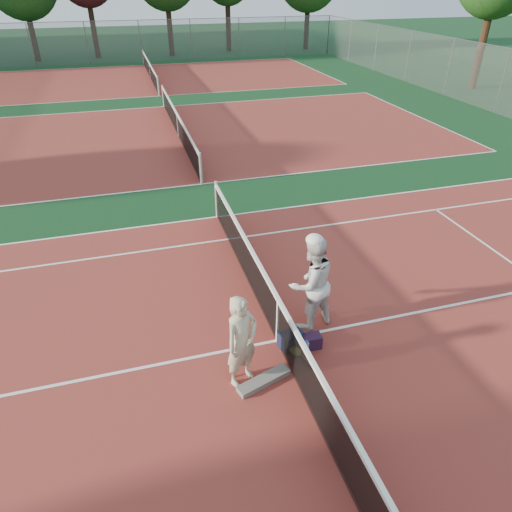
{
  "coord_description": "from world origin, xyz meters",
  "views": [
    {
      "loc": [
        -2.24,
        -6.23,
        6.03
      ],
      "look_at": [
        0.0,
        1.47,
        1.05
      ],
      "focal_mm": 32.0,
      "sensor_mm": 36.0,
      "label": 1
    }
  ],
  "objects_px": {
    "net_main": "(278,320)",
    "sports_bag_navy": "(291,339)",
    "player_b": "(311,283)",
    "racket_red": "(240,360)",
    "water_bottle": "(306,349)",
    "sports_bag_purple": "(312,341)",
    "player_a": "(242,342)",
    "racket_black_held": "(321,308)",
    "racket_spare": "(295,352)"
  },
  "relations": [
    {
      "from": "racket_black_held",
      "to": "water_bottle",
      "type": "bearing_deg",
      "value": 23.46
    },
    {
      "from": "player_a",
      "to": "sports_bag_navy",
      "type": "distance_m",
      "value": 1.4
    },
    {
      "from": "racket_black_held",
      "to": "sports_bag_navy",
      "type": "height_order",
      "value": "racket_black_held"
    },
    {
      "from": "net_main",
      "to": "water_bottle",
      "type": "xyz_separation_m",
      "value": [
        0.39,
        -0.51,
        -0.36
      ]
    },
    {
      "from": "net_main",
      "to": "racket_spare",
      "type": "height_order",
      "value": "net_main"
    },
    {
      "from": "racket_spare",
      "to": "sports_bag_navy",
      "type": "distance_m",
      "value": 0.27
    },
    {
      "from": "sports_bag_purple",
      "to": "water_bottle",
      "type": "height_order",
      "value": "water_bottle"
    },
    {
      "from": "player_b",
      "to": "racket_red",
      "type": "xyz_separation_m",
      "value": [
        -1.65,
        -0.9,
        -0.71
      ]
    },
    {
      "from": "racket_red",
      "to": "player_a",
      "type": "bearing_deg",
      "value": -125.17
    },
    {
      "from": "player_a",
      "to": "racket_black_held",
      "type": "bearing_deg",
      "value": 1.7
    },
    {
      "from": "net_main",
      "to": "player_b",
      "type": "xyz_separation_m",
      "value": [
        0.77,
        0.32,
        0.48
      ]
    },
    {
      "from": "sports_bag_navy",
      "to": "sports_bag_purple",
      "type": "relative_size",
      "value": 1.23
    },
    {
      "from": "net_main",
      "to": "sports_bag_navy",
      "type": "height_order",
      "value": "net_main"
    },
    {
      "from": "net_main",
      "to": "player_a",
      "type": "height_order",
      "value": "player_a"
    },
    {
      "from": "net_main",
      "to": "racket_red",
      "type": "bearing_deg",
      "value": -146.52
    },
    {
      "from": "net_main",
      "to": "racket_spare",
      "type": "xyz_separation_m",
      "value": [
        0.19,
        -0.46,
        -0.44
      ]
    },
    {
      "from": "racket_red",
      "to": "racket_black_held",
      "type": "distance_m",
      "value": 2.15
    },
    {
      "from": "racket_red",
      "to": "sports_bag_navy",
      "type": "xyz_separation_m",
      "value": [
        1.07,
        0.37,
        -0.12
      ]
    },
    {
      "from": "net_main",
      "to": "racket_red",
      "type": "distance_m",
      "value": 1.08
    },
    {
      "from": "sports_bag_navy",
      "to": "player_b",
      "type": "bearing_deg",
      "value": 42.71
    },
    {
      "from": "player_b",
      "to": "water_bottle",
      "type": "height_order",
      "value": "player_b"
    },
    {
      "from": "player_a",
      "to": "racket_black_held",
      "type": "height_order",
      "value": "player_a"
    },
    {
      "from": "player_a",
      "to": "sports_bag_purple",
      "type": "xyz_separation_m",
      "value": [
        1.46,
        0.42,
        -0.73
      ]
    },
    {
      "from": "racket_spare",
      "to": "sports_bag_purple",
      "type": "distance_m",
      "value": 0.4
    },
    {
      "from": "player_a",
      "to": "sports_bag_navy",
      "type": "xyz_separation_m",
      "value": [
        1.09,
        0.55,
        -0.7
      ]
    },
    {
      "from": "net_main",
      "to": "sports_bag_purple",
      "type": "bearing_deg",
      "value": -31.2
    },
    {
      "from": "player_b",
      "to": "sports_bag_navy",
      "type": "bearing_deg",
      "value": 28.15
    },
    {
      "from": "player_a",
      "to": "player_b",
      "type": "distance_m",
      "value": 1.98
    },
    {
      "from": "net_main",
      "to": "player_a",
      "type": "relative_size",
      "value": 6.29
    },
    {
      "from": "player_a",
      "to": "water_bottle",
      "type": "distance_m",
      "value": 1.5
    },
    {
      "from": "player_b",
      "to": "net_main",
      "type": "bearing_deg",
      "value": 8.0
    },
    {
      "from": "net_main",
      "to": "player_b",
      "type": "relative_size",
      "value": 5.52
    },
    {
      "from": "racket_spare",
      "to": "water_bottle",
      "type": "bearing_deg",
      "value": -123.49
    },
    {
      "from": "player_b",
      "to": "racket_red",
      "type": "relative_size",
      "value": 3.5
    },
    {
      "from": "racket_spare",
      "to": "sports_bag_navy",
      "type": "bearing_deg",
      "value": -20.04
    },
    {
      "from": "player_a",
      "to": "racket_black_held",
      "type": "relative_size",
      "value": 3.09
    },
    {
      "from": "net_main",
      "to": "water_bottle",
      "type": "bearing_deg",
      "value": -52.37
    },
    {
      "from": "net_main",
      "to": "water_bottle",
      "type": "height_order",
      "value": "net_main"
    },
    {
      "from": "net_main",
      "to": "racket_spare",
      "type": "bearing_deg",
      "value": -67.21
    },
    {
      "from": "sports_bag_navy",
      "to": "racket_black_held",
      "type": "bearing_deg",
      "value": 34.15
    },
    {
      "from": "sports_bag_navy",
      "to": "net_main",
      "type": "bearing_deg",
      "value": 132.29
    },
    {
      "from": "sports_bag_navy",
      "to": "water_bottle",
      "type": "relative_size",
      "value": 1.42
    },
    {
      "from": "sports_bag_navy",
      "to": "player_a",
      "type": "bearing_deg",
      "value": -153.24
    },
    {
      "from": "racket_black_held",
      "to": "player_a",
      "type": "bearing_deg",
      "value": 0.4
    },
    {
      "from": "racket_red",
      "to": "sports_bag_purple",
      "type": "height_order",
      "value": "racket_red"
    },
    {
      "from": "player_b",
      "to": "water_bottle",
      "type": "distance_m",
      "value": 1.24
    },
    {
      "from": "sports_bag_navy",
      "to": "water_bottle",
      "type": "height_order",
      "value": "sports_bag_navy"
    },
    {
      "from": "racket_spare",
      "to": "sports_bag_navy",
      "type": "height_order",
      "value": "sports_bag_navy"
    },
    {
      "from": "player_a",
      "to": "sports_bag_purple",
      "type": "height_order",
      "value": "player_a"
    },
    {
      "from": "player_b",
      "to": "water_bottle",
      "type": "relative_size",
      "value": 6.63
    }
  ]
}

